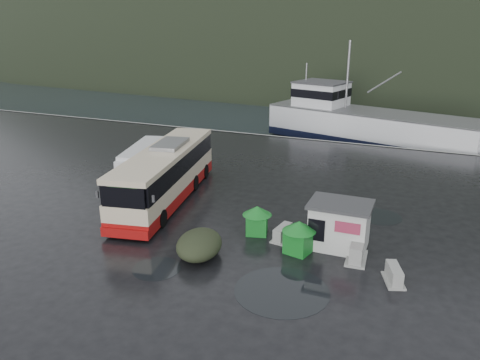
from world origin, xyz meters
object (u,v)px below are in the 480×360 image
at_px(ticket_kiosk, 338,247).
at_px(fishing_trawler, 370,130).
at_px(jersey_barrier_a, 282,239).
at_px(coach_bus, 167,199).
at_px(jersey_barrier_c, 393,282).
at_px(dome_tent, 200,256).
at_px(jersey_barrier_b, 356,259).
at_px(waste_bin_right, 298,252).
at_px(waste_bin_left, 257,233).
at_px(white_van, 149,184).

distance_m(ticket_kiosk, fishing_trawler, 27.18).
bearing_deg(ticket_kiosk, jersey_barrier_a, -174.91).
xyz_separation_m(coach_bus, jersey_barrier_c, (13.79, -4.64, 0.00)).
distance_m(dome_tent, jersey_barrier_c, 8.66).
xyz_separation_m(ticket_kiosk, jersey_barrier_b, (1.05, -0.97, 0.00)).
height_order(waste_bin_right, jersey_barrier_b, waste_bin_right).
xyz_separation_m(waste_bin_right, jersey_barrier_c, (4.43, -1.03, 0.00)).
bearing_deg(jersey_barrier_b, jersey_barrier_a, 169.53).
bearing_deg(coach_bus, waste_bin_right, -32.08).
xyz_separation_m(waste_bin_left, fishing_trawler, (1.93, 27.19, 0.00)).
distance_m(coach_bus, white_van, 3.39).
bearing_deg(jersey_barrier_c, ticket_kiosk, 140.27).
relative_size(coach_bus, jersey_barrier_c, 8.40).
height_order(waste_bin_left, jersey_barrier_c, waste_bin_left).
distance_m(white_van, fishing_trawler, 25.43).
bearing_deg(jersey_barrier_a, coach_bus, 162.63).
xyz_separation_m(dome_tent, ticket_kiosk, (5.78, 3.41, 0.00)).
height_order(coach_bus, white_van, coach_bus).
bearing_deg(coach_bus, dome_tent, -58.71).
bearing_deg(coach_bus, fishing_trawler, 59.57).
relative_size(coach_bus, dome_tent, 4.13).
distance_m(coach_bus, fishing_trawler, 26.27).
height_order(coach_bus, ticket_kiosk, coach_bus).
relative_size(waste_bin_right, jersey_barrier_a, 1.11).
distance_m(waste_bin_left, dome_tent, 3.68).
bearing_deg(ticket_kiosk, white_van, 161.70).
height_order(coach_bus, fishing_trawler, fishing_trawler).
bearing_deg(ticket_kiosk, coach_bus, 167.55).
bearing_deg(jersey_barrier_a, dome_tent, -134.11).
bearing_deg(jersey_barrier_c, dome_tent, -172.85).
relative_size(waste_bin_right, jersey_barrier_b, 0.89).
relative_size(coach_bus, waste_bin_right, 7.53).
bearing_deg(jersey_barrier_b, white_van, 160.06).
bearing_deg(white_van, waste_bin_left, -40.75).
xyz_separation_m(waste_bin_right, dome_tent, (-4.16, -2.11, 0.00)).
bearing_deg(jersey_barrier_a, jersey_barrier_c, -20.42).
xyz_separation_m(waste_bin_right, ticket_kiosk, (1.62, 1.30, 0.00)).
distance_m(waste_bin_right, dome_tent, 4.66).
distance_m(white_van, dome_tent, 11.09).
bearing_deg(coach_bus, jersey_barrier_c, -29.61).
distance_m(waste_bin_right, jersey_barrier_b, 2.69).
xyz_separation_m(white_van, fishing_trawler, (11.43, 22.71, 0.00)).
bearing_deg(waste_bin_left, fishing_trawler, 85.95).
xyz_separation_m(waste_bin_left, ticket_kiosk, (4.16, 0.11, 0.00)).
distance_m(dome_tent, fishing_trawler, 30.70).
bearing_deg(waste_bin_right, jersey_barrier_a, 137.20).
relative_size(white_van, waste_bin_left, 4.20).
bearing_deg(coach_bus, ticket_kiosk, -22.87).
relative_size(jersey_barrier_b, fishing_trawler, 0.07).
bearing_deg(white_van, ticket_kiosk, -33.26).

